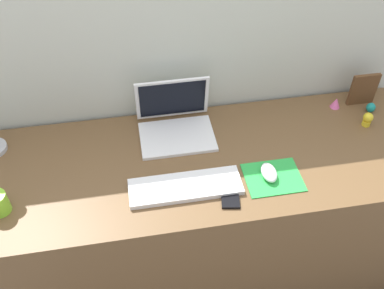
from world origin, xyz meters
The scene contains 12 objects.
ground_plane centered at (0.00, 0.00, 0.00)m, with size 6.00×6.00×0.00m, color slate.
back_wall centered at (0.00, 0.35, 0.70)m, with size 3.06×0.05×1.40m, color beige.
desk centered at (0.00, 0.00, 0.37)m, with size 1.86×0.62×0.74m, color brown.
laptop centered at (-0.06, 0.19, 0.79)m, with size 0.30×0.24×0.21m.
keyboard centered at (-0.07, -0.13, 0.75)m, with size 0.41×0.13×0.02m, color white.
mousepad centered at (0.26, -0.14, 0.74)m, with size 0.21×0.17×0.00m, color green.
mouse centered at (0.24, -0.13, 0.76)m, with size 0.06×0.10×0.03m, color white.
cell_phone centered at (0.08, -0.19, 0.74)m, with size 0.06×0.13×0.01m, color black.
picture_frame centered at (0.77, 0.23, 0.81)m, with size 0.12×0.02×0.15m, color brown.
toy_figurine_teal centered at (0.79, 0.16, 0.76)m, with size 0.04×0.04×0.04m, color teal.
toy_figurine_yellow centered at (0.73, 0.08, 0.77)m, with size 0.04×0.04×0.06m.
toy_figurine_pink centered at (0.65, 0.22, 0.76)m, with size 0.04×0.04×0.05m, color pink.
Camera 1 is at (-0.22, -1.15, 1.97)m, focal length 40.98 mm.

